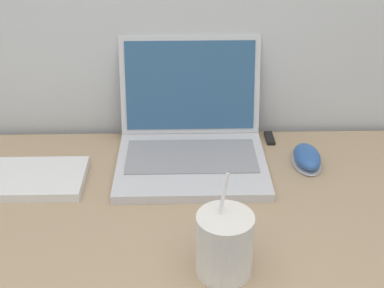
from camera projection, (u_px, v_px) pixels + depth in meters
laptop at (191, 137)px, 1.23m from camera, size 0.33×0.33×0.25m
drink_cup at (224, 243)px, 0.89m from camera, size 0.10×0.10×0.19m
computer_mouse at (307, 158)px, 1.22m from camera, size 0.06×0.11×0.04m
usb_stick at (270, 138)px, 1.32m from camera, size 0.02×0.06×0.01m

